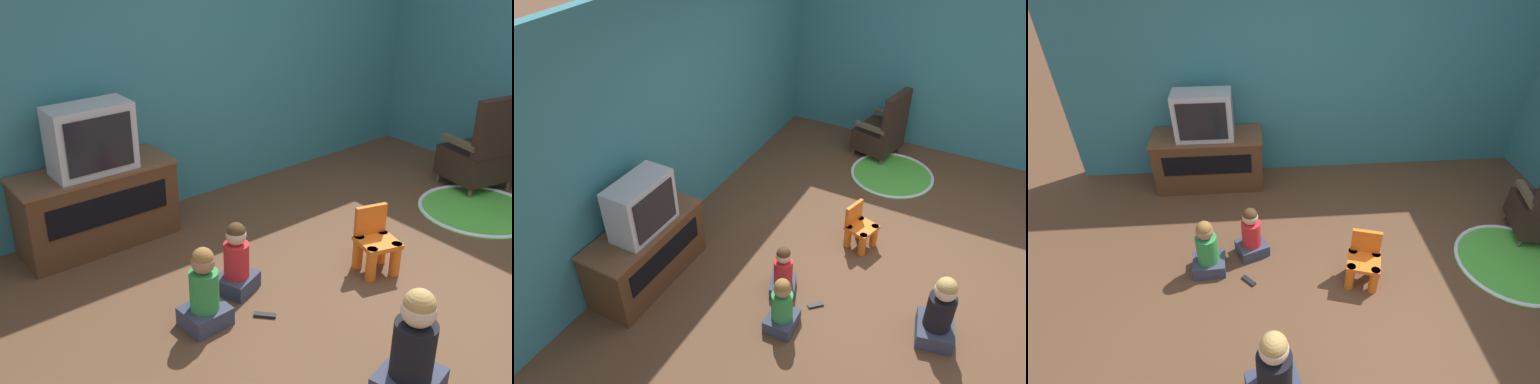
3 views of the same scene
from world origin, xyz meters
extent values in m
plane|color=brown|center=(0.00, 0.00, 0.00)|extent=(30.00, 30.00, 0.00)
cube|color=teal|center=(-0.20, 2.42, 1.31)|extent=(5.60, 0.12, 2.61)
cube|color=teal|center=(2.54, -0.26, 1.31)|extent=(0.12, 5.48, 2.61)
cube|color=#4C2D19|center=(-1.41, 2.09, 0.32)|extent=(1.23, 0.50, 0.65)
cube|color=brown|center=(-1.41, 2.09, 0.64)|extent=(1.25, 0.51, 0.02)
cube|color=black|center=(-1.41, 1.84, 0.40)|extent=(0.98, 0.01, 0.23)
cube|color=#B7B7BC|center=(-1.41, 2.05, 0.91)|extent=(0.63, 0.32, 0.53)
cube|color=black|center=(-1.41, 1.88, 0.91)|extent=(0.52, 0.02, 0.41)
cylinder|color=brown|center=(2.28, 1.03, 0.05)|extent=(0.04, 0.04, 0.10)
cylinder|color=brown|center=(1.81, 1.14, 0.05)|extent=(0.04, 0.04, 0.10)
cylinder|color=brown|center=(2.19, 0.60, 0.05)|extent=(0.04, 0.04, 0.10)
cylinder|color=brown|center=(1.71, 0.71, 0.05)|extent=(0.04, 0.04, 0.10)
cube|color=black|center=(2.00, 0.87, 0.25)|extent=(0.67, 0.63, 0.29)
cube|color=black|center=(1.95, 0.66, 0.67)|extent=(0.55, 0.21, 0.56)
cube|color=brown|center=(2.24, 0.82, 0.49)|extent=(0.16, 0.45, 0.05)
cube|color=brown|center=(1.75, 0.92, 0.49)|extent=(0.16, 0.45, 0.05)
cylinder|color=orange|center=(-0.09, 0.34, 0.13)|extent=(0.08, 0.08, 0.26)
cylinder|color=orange|center=(0.11, 0.28, 0.13)|extent=(0.08, 0.08, 0.26)
cylinder|color=orange|center=(-0.03, 0.52, 0.13)|extent=(0.08, 0.08, 0.26)
cylinder|color=orange|center=(0.17, 0.46, 0.13)|extent=(0.08, 0.08, 0.26)
cube|color=orange|center=(0.04, 0.40, 0.24)|extent=(0.35, 0.34, 0.04)
cube|color=orange|center=(0.07, 0.51, 0.38)|extent=(0.26, 0.11, 0.23)
cylinder|color=green|center=(1.54, 0.50, 0.01)|extent=(1.07, 1.07, 0.01)
torus|color=silver|center=(1.54, 0.50, 0.01)|extent=(1.07, 1.07, 0.04)
cube|color=#33384C|center=(-0.94, 0.84, 0.06)|extent=(0.34, 0.33, 0.12)
cylinder|color=red|center=(-0.94, 0.84, 0.25)|extent=(0.18, 0.18, 0.26)
sphere|color=#D8AD8C|center=(-0.94, 0.84, 0.45)|extent=(0.15, 0.15, 0.15)
sphere|color=#472D19|center=(-0.94, 0.84, 0.48)|extent=(0.13, 0.13, 0.13)
cube|color=#33384C|center=(-0.80, -0.59, 0.08)|extent=(0.42, 0.39, 0.16)
cylinder|color=black|center=(-0.80, -0.59, 0.33)|extent=(0.24, 0.24, 0.34)
sphere|color=beige|center=(-0.80, -0.59, 0.58)|extent=(0.19, 0.19, 0.19)
sphere|color=tan|center=(-0.80, -0.59, 0.62)|extent=(0.18, 0.18, 0.18)
cube|color=#33384C|center=(-1.34, 0.65, 0.06)|extent=(0.31, 0.27, 0.13)
cylinder|color=#2D8C3F|center=(-1.34, 0.65, 0.27)|extent=(0.19, 0.19, 0.27)
sphere|color=#9E7051|center=(-1.34, 0.65, 0.48)|extent=(0.16, 0.16, 0.16)
sphere|color=olive|center=(-1.34, 0.65, 0.50)|extent=(0.14, 0.14, 0.14)
cube|color=black|center=(-0.98, 0.47, 0.01)|extent=(0.14, 0.14, 0.02)
camera|label=1|loc=(-3.05, -2.09, 2.46)|focal=42.00mm
camera|label=2|loc=(-4.01, -0.67, 3.63)|focal=35.00mm
camera|label=3|loc=(-0.86, -1.99, 2.80)|focal=28.00mm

